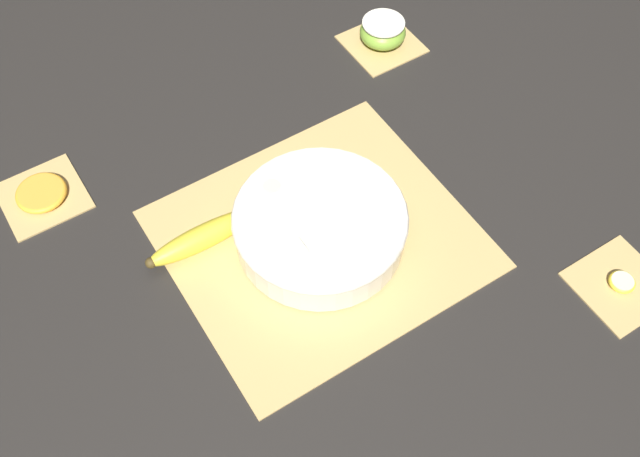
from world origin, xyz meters
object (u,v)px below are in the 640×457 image
object	(u,v)px
whole_banana	(202,237)
banana_coin_single	(622,282)
orange_slice_whole	(41,193)
fruit_salad_bowl	(320,224)
apple_half	(383,32)

from	to	relation	value
whole_banana	banana_coin_single	distance (m)	0.62
orange_slice_whole	banana_coin_single	xyz separation A→B (m)	(-0.66, 0.61, -0.00)
fruit_salad_bowl	whole_banana	size ratio (longest dim) A/B	1.42
fruit_salad_bowl	whole_banana	xyz separation A→B (m)	(0.16, -0.08, -0.02)
whole_banana	fruit_salad_bowl	bearing A→B (deg)	151.81
whole_banana	banana_coin_single	bearing A→B (deg)	141.29
fruit_salad_bowl	apple_half	world-z (taller)	fruit_salad_bowl
fruit_salad_bowl	banana_coin_single	bearing A→B (deg)	137.16
fruit_salad_bowl	orange_slice_whole	xyz separation A→B (m)	(0.33, -0.30, -0.03)
fruit_salad_bowl	apple_half	bearing A→B (deg)	-137.20
apple_half	orange_slice_whole	xyz separation A→B (m)	(0.66, 0.00, -0.02)
fruit_salad_bowl	apple_half	size ratio (longest dim) A/B	3.10
whole_banana	apple_half	bearing A→B (deg)	-155.47
whole_banana	orange_slice_whole	distance (m)	0.28
fruit_salad_bowl	apple_half	xyz separation A→B (m)	(-0.33, -0.30, -0.01)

